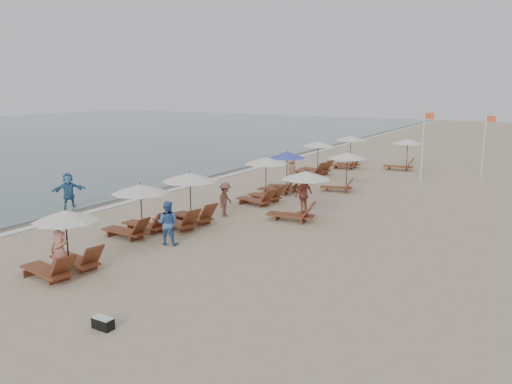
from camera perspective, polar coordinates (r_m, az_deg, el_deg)
The scene contains 22 objects.
ground at distance 17.33m, azimuth 2.53°, elevation -8.11°, with size 160.00×160.00×0.00m, color tan.
wet_sand_band at distance 32.18m, azimuth -8.78°, elevation 1.06°, with size 3.20×140.00×0.01m, color #6B5E4C.
foam_line at distance 31.38m, azimuth -6.94°, elevation 0.86°, with size 0.50×140.00×0.02m, color white.
lounger_station_0 at distance 17.33m, azimuth -20.76°, elevation -5.48°, with size 2.52×2.11×2.12m.
lounger_station_1 at distance 20.95m, azimuth -13.10°, elevation -1.91°, with size 2.63×2.29×2.09m.
lounger_station_2 at distance 21.83m, azimuth -7.84°, elevation -0.97°, with size 2.81×2.43×2.35m.
lounger_station_3 at distance 25.93m, azimuth 0.68°, elevation 1.29°, with size 2.58×2.22×2.39m.
lounger_station_4 at distance 28.64m, azimuth 3.00°, elevation 2.04°, with size 2.51×2.13×2.32m.
lounger_station_5 at distance 34.48m, azimuth 6.40°, elevation 3.53°, with size 2.74×2.51×2.31m.
lounger_station_6 at distance 37.77m, azimuth 10.21°, elevation 4.57°, with size 2.46×2.29×2.39m.
inland_station_0 at distance 22.58m, azimuth 4.76°, elevation 0.05°, with size 2.80×2.24×2.22m.
inland_station_1 at distance 29.28m, azimuth 9.69°, elevation 2.88°, with size 2.58×2.24×2.22m.
inland_station_2 at distance 37.76m, azimuth 16.07°, elevation 4.38°, with size 2.72×2.24×2.22m.
beachgoer_near at distance 17.06m, azimuth -20.98°, elevation -5.97°, with size 0.67×0.44×1.83m, color #B06D5F.
beachgoer_mid_a at distance 19.53m, azimuth -9.80°, elevation -3.40°, with size 0.81×0.63×1.68m, color #3865A9.
beachgoer_mid_b at distance 23.42m, azimuth -3.43°, elevation -0.85°, with size 1.02×0.58×1.57m, color brown.
beachgoer_far_a at distance 23.90m, azimuth 5.31°, elevation -0.29°, with size 1.08×0.45×1.85m, color #B25347.
beachgoer_far_b at distance 31.67m, azimuth 3.95°, elevation 2.47°, with size 0.79×0.51×1.61m, color tan.
waterline_walker at distance 26.72m, azimuth -20.10°, elevation 0.18°, with size 1.60×0.51×1.72m, color teal.
duffel_bag at distance 13.55m, azimuth -16.64°, elevation -13.76°, with size 0.55×0.29×0.30m.
flag_pole_near at distance 33.61m, azimuth 18.12°, elevation 5.34°, with size 0.59×0.08×4.48m.
flag_pole_far at distance 36.20m, azimuth 24.07°, elevation 5.11°, with size 0.60×0.08×4.22m.
Camera 1 is at (7.64, -14.40, 5.87)m, focal length 36.00 mm.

